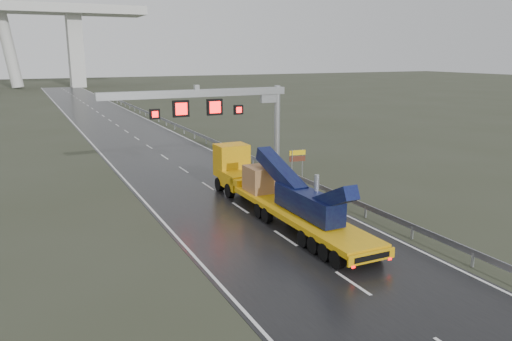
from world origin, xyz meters
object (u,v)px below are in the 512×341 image
heavy_haul_truck (270,188)px  striped_barrier (282,173)px  exit_sign_pair (297,158)px  sign_gantry (223,108)px

heavy_haul_truck → striped_barrier: (4.61, 6.88, -1.01)m
exit_sign_pair → striped_barrier: exit_sign_pair is taller
heavy_haul_truck → striped_barrier: bearing=56.1°
heavy_haul_truck → striped_barrier: size_ratio=15.66×
exit_sign_pair → heavy_haul_truck: bearing=-123.5°
exit_sign_pair → striped_barrier: 1.71m
striped_barrier → sign_gantry: bearing=169.1°
sign_gantry → exit_sign_pair: sign_gantry is taller
heavy_haul_truck → exit_sign_pair: heavy_haul_truck is taller
sign_gantry → heavy_haul_truck: size_ratio=0.87×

